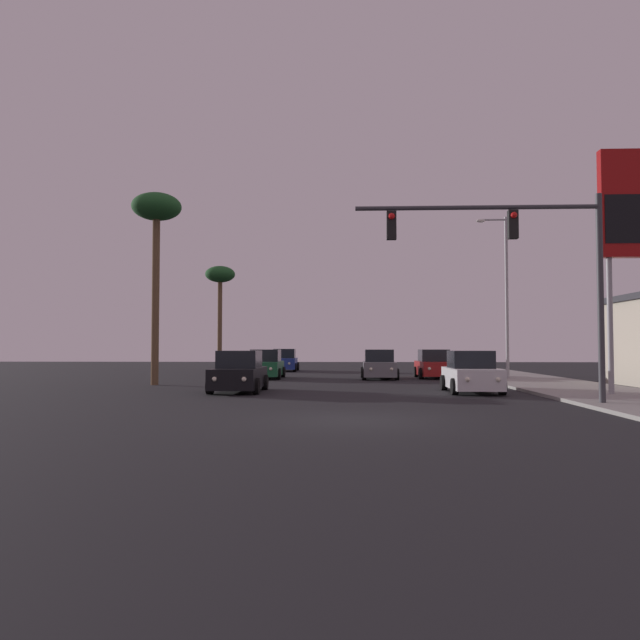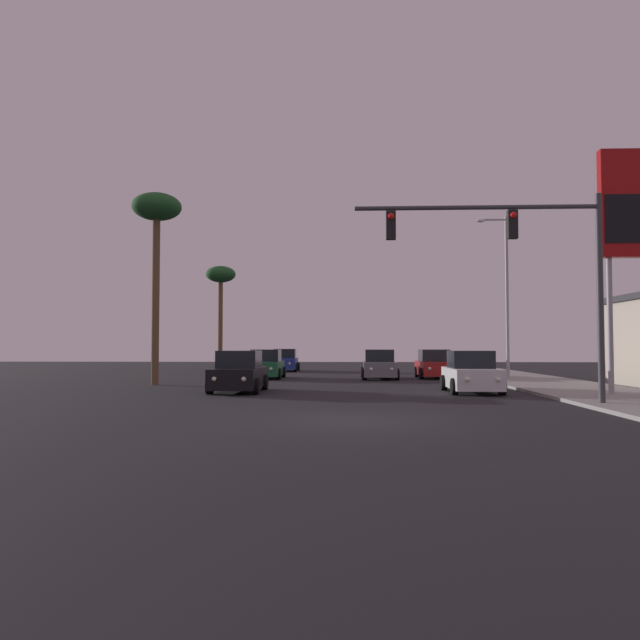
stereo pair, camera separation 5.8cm
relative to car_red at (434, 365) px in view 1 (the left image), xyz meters
name	(u,v)px [view 1 (the left image)]	position (x,y,z in m)	size (l,w,h in m)	color
ground_plane	(355,420)	(-4.96, -21.09, -0.76)	(120.00, 120.00, 0.00)	black
sidewalk_right	(586,391)	(4.54, -11.09, -0.70)	(5.00, 60.00, 0.12)	gray
car_red	(434,365)	(0.00, 0.00, 0.00)	(2.04, 4.32, 1.68)	maroon
car_grey	(379,366)	(-3.26, -0.94, 0.00)	(2.04, 4.33, 1.68)	slate
car_green	(266,365)	(-9.84, -0.68, 0.00)	(2.04, 4.32, 1.68)	#195933
car_white	(471,374)	(-0.12, -11.47, 0.00)	(2.04, 4.32, 1.68)	silver
car_black	(239,373)	(-9.53, -11.51, 0.00)	(2.04, 4.31, 1.68)	black
car_blue	(284,361)	(-9.82, 10.29, 0.00)	(2.04, 4.33, 1.68)	navy
traffic_light_mast	(528,254)	(0.52, -17.24, 3.99)	(7.70, 0.36, 6.50)	#38383D
street_lamp	(504,288)	(3.69, -1.78, 4.36)	(1.74, 0.24, 9.00)	#99999E
gas_station_sign	(627,217)	(5.22, -13.64, 5.86)	(2.00, 0.42, 9.00)	#99999E
palm_tree_far	(220,280)	(-15.31, 12.91, 6.49)	(2.40, 2.40, 8.36)	brown
palm_tree_near	(156,218)	(-14.39, -7.09, 7.35)	(2.40, 2.40, 9.34)	brown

